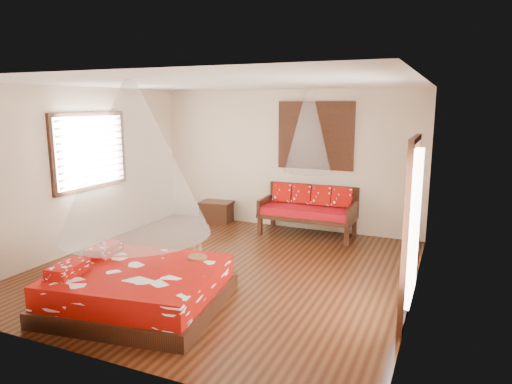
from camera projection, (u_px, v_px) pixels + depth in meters
room at (223, 180)px, 6.77m from camera, size 5.54×5.54×2.84m
bed at (138, 288)px, 5.69m from camera, size 2.24×2.08×0.63m
daybed at (309, 208)px, 8.84m from camera, size 1.81×0.81×0.95m
storage_chest at (216, 212)px, 9.77m from camera, size 0.71×0.56×0.46m
shutter_panel at (315, 136)px, 8.88m from camera, size 1.52×0.06×1.32m
window_left at (91, 151)px, 7.96m from camera, size 0.10×1.74×1.34m
glazed_door at (409, 232)px, 5.22m from camera, size 0.08×1.02×2.16m
wine_tray at (197, 254)px, 6.02m from camera, size 0.25×0.25×0.21m
mosquito_net_main at (133, 161)px, 5.39m from camera, size 1.80×1.80×1.80m
mosquito_net_daybed at (308, 132)px, 8.44m from camera, size 0.88×0.88×1.50m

